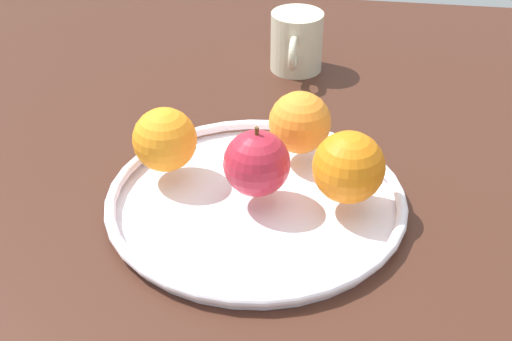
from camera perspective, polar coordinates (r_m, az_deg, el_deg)
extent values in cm
cube|color=#412218|center=(79.46, 0.00, -4.05)|extent=(125.65, 125.65, 4.00)
cylinder|color=white|center=(78.05, 0.00, -2.73)|extent=(30.94, 30.94, 0.60)
torus|color=white|center=(77.51, 0.00, -2.20)|extent=(32.23, 32.23, 1.20)
sphere|color=#B62234|center=(75.56, 0.08, 0.57)|extent=(7.11, 7.11, 7.11)
cylinder|color=#593819|center=(73.54, 0.08, 3.01)|extent=(0.44, 0.44, 1.20)
sphere|color=orange|center=(80.09, -7.19, 2.43)|extent=(7.14, 7.14, 7.14)
sphere|color=orange|center=(75.11, 7.30, 0.26)|extent=(7.60, 7.60, 7.60)
sphere|color=orange|center=(82.77, 3.48, 3.80)|extent=(7.16, 7.16, 7.16)
cylinder|color=beige|center=(105.27, 3.22, 10.11)|extent=(7.46, 7.46, 8.51)
torus|color=beige|center=(100.62, 2.95, 9.19)|extent=(4.74, 1.00, 4.74)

